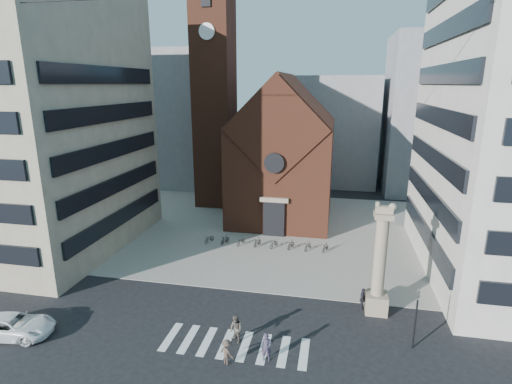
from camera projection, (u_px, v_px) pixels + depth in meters
ground at (238, 319)px, 29.36m from camera, size 120.00×120.00×0.00m
piazza at (276, 229)px, 47.33m from camera, size 46.00×30.00×0.05m
zebra_crossing at (235, 345)px, 26.41m from camera, size 10.20×3.20×0.01m
church at (284, 155)px, 50.95m from camera, size 12.00×16.65×18.00m
campanile at (214, 91)px, 53.63m from camera, size 5.50×5.50×31.20m
building_left at (28, 122)px, 40.00m from camera, size 18.00×20.00×26.00m
bg_block_left at (180, 118)px, 68.14m from camera, size 16.00×14.00×22.00m
bg_block_mid at (334, 130)px, 68.43m from camera, size 14.00×12.00×18.00m
bg_block_right at (440, 115)px, 61.75m from camera, size 16.00×14.00×24.00m
lion_column at (379, 270)px, 29.38m from camera, size 1.63×1.60×8.68m
traffic_light at (416, 317)px, 25.52m from camera, size 0.13×0.16×4.30m
white_car at (13, 326)px, 27.22m from camera, size 5.70×3.23×1.50m
pedestrian_0 at (267, 347)px, 24.72m from camera, size 0.73×0.53×1.85m
pedestrian_1 at (236, 329)px, 26.51m from camera, size 1.18×1.14×1.92m
pedestrian_2 at (363, 299)px, 30.24m from camera, size 0.70×1.14×1.82m
pedestrian_3 at (227, 352)px, 24.42m from camera, size 1.24×1.06×1.66m
scooter_0 at (209, 239)px, 43.35m from camera, size 1.06×1.62×0.80m
scooter_1 at (225, 239)px, 43.00m from camera, size 0.94×1.53×0.89m
scooter_2 at (241, 241)px, 42.67m from camera, size 1.06×1.62×0.80m
scooter_3 at (257, 242)px, 42.32m from camera, size 0.94×1.53×0.89m
scooter_4 at (274, 244)px, 41.99m from camera, size 1.06×1.62×0.80m
scooter_5 at (291, 245)px, 41.64m from camera, size 0.94×1.53×0.89m
scooter_6 at (308, 246)px, 41.31m from camera, size 1.06×1.62×0.80m
scooter_7 at (325, 247)px, 40.96m from camera, size 0.94×1.53×0.89m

